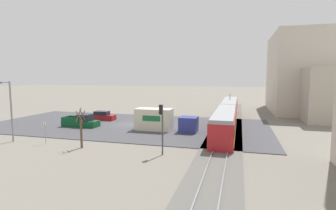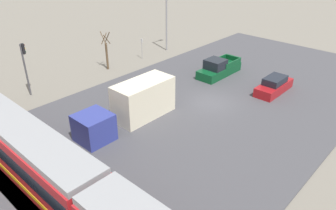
{
  "view_description": "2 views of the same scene",
  "coord_description": "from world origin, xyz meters",
  "px_view_note": "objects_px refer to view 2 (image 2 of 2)",
  "views": [
    {
      "loc": [
        37.44,
        17.18,
        7.66
      ],
      "look_at": [
        -1.89,
        6.37,
        3.17
      ],
      "focal_mm": 28.0,
      "sensor_mm": 36.0,
      "label": 1
    },
    {
      "loc": [
        -14.84,
        21.74,
        13.56
      ],
      "look_at": [
        -1.03,
        6.72,
        2.81
      ],
      "focal_mm": 35.0,
      "sensor_mm": 36.0,
      "label": 2
    }
  ],
  "objects_px": {
    "box_truck": "(133,105)",
    "traffic_light_pole": "(25,62)",
    "street_lamp_near_crossing": "(168,18)",
    "sedan_car_0": "(274,86)",
    "light_rail_tram": "(96,208)",
    "pickup_truck": "(219,69)",
    "no_parking_sign": "(142,47)",
    "street_tree": "(107,52)"
  },
  "relations": [
    {
      "from": "street_lamp_near_crossing",
      "to": "no_parking_sign",
      "type": "xyz_separation_m",
      "value": [
        -0.11,
        4.69,
        -2.63
      ]
    },
    {
      "from": "light_rail_tram",
      "to": "pickup_truck",
      "type": "xyz_separation_m",
      "value": [
        7.47,
        -21.28,
        -0.85
      ]
    },
    {
      "from": "pickup_truck",
      "to": "street_tree",
      "type": "distance_m",
      "value": 12.32
    },
    {
      "from": "light_rail_tram",
      "to": "street_lamp_near_crossing",
      "type": "distance_m",
      "value": 29.84
    },
    {
      "from": "pickup_truck",
      "to": "street_tree",
      "type": "relative_size",
      "value": 1.29
    },
    {
      "from": "street_lamp_near_crossing",
      "to": "traffic_light_pole",
      "type": "bearing_deg",
      "value": 88.82
    },
    {
      "from": "light_rail_tram",
      "to": "pickup_truck",
      "type": "bearing_deg",
      "value": -70.66
    },
    {
      "from": "pickup_truck",
      "to": "sedan_car_0",
      "type": "relative_size",
      "value": 1.17
    },
    {
      "from": "street_tree",
      "to": "sedan_car_0",
      "type": "bearing_deg",
      "value": -157.32
    },
    {
      "from": "traffic_light_pole",
      "to": "no_parking_sign",
      "type": "bearing_deg",
      "value": -92.01
    },
    {
      "from": "light_rail_tram",
      "to": "traffic_light_pole",
      "type": "distance_m",
      "value": 18.69
    },
    {
      "from": "pickup_truck",
      "to": "street_tree",
      "type": "bearing_deg",
      "value": 33.65
    },
    {
      "from": "traffic_light_pole",
      "to": "pickup_truck",
      "type": "bearing_deg",
      "value": -123.15
    },
    {
      "from": "street_lamp_near_crossing",
      "to": "no_parking_sign",
      "type": "relative_size",
      "value": 2.83
    },
    {
      "from": "sedan_car_0",
      "to": "pickup_truck",
      "type": "bearing_deg",
      "value": -179.05
    },
    {
      "from": "light_rail_tram",
      "to": "traffic_light_pole",
      "type": "height_order",
      "value": "traffic_light_pole"
    },
    {
      "from": "traffic_light_pole",
      "to": "light_rail_tram",
      "type": "bearing_deg",
      "value": 162.88
    },
    {
      "from": "box_truck",
      "to": "traffic_light_pole",
      "type": "xyz_separation_m",
      "value": [
        10.82,
        3.18,
        1.74
      ]
    },
    {
      "from": "traffic_light_pole",
      "to": "street_lamp_near_crossing",
      "type": "relative_size",
      "value": 0.7
    },
    {
      "from": "light_rail_tram",
      "to": "street_lamp_near_crossing",
      "type": "relative_size",
      "value": 4.46
    },
    {
      "from": "box_truck",
      "to": "street_tree",
      "type": "xyz_separation_m",
      "value": [
        10.7,
        -5.83,
        0.46
      ]
    },
    {
      "from": "traffic_light_pole",
      "to": "street_tree",
      "type": "distance_m",
      "value": 9.1
    },
    {
      "from": "box_truck",
      "to": "street_tree",
      "type": "relative_size",
      "value": 2.04
    },
    {
      "from": "light_rail_tram",
      "to": "street_tree",
      "type": "height_order",
      "value": "light_rail_tram"
    },
    {
      "from": "box_truck",
      "to": "street_lamp_near_crossing",
      "type": "distance_m",
      "value": 18.83
    },
    {
      "from": "pickup_truck",
      "to": "traffic_light_pole",
      "type": "relative_size",
      "value": 1.11
    },
    {
      "from": "pickup_truck",
      "to": "no_parking_sign",
      "type": "xyz_separation_m",
      "value": [
        9.83,
        1.86,
        0.72
      ]
    },
    {
      "from": "pickup_truck",
      "to": "no_parking_sign",
      "type": "distance_m",
      "value": 10.03
    },
    {
      "from": "pickup_truck",
      "to": "street_tree",
      "type": "height_order",
      "value": "street_tree"
    },
    {
      "from": "box_truck",
      "to": "street_lamp_near_crossing",
      "type": "bearing_deg",
      "value": -55.96
    },
    {
      "from": "traffic_light_pole",
      "to": "no_parking_sign",
      "type": "relative_size",
      "value": 1.97
    },
    {
      "from": "box_truck",
      "to": "pickup_truck",
      "type": "relative_size",
      "value": 1.59
    },
    {
      "from": "light_rail_tram",
      "to": "box_truck",
      "type": "distance_m",
      "value": 11.12
    },
    {
      "from": "box_truck",
      "to": "no_parking_sign",
      "type": "bearing_deg",
      "value": -46.18
    },
    {
      "from": "street_tree",
      "to": "street_lamp_near_crossing",
      "type": "bearing_deg",
      "value": -91.61
    },
    {
      "from": "street_tree",
      "to": "no_parking_sign",
      "type": "xyz_separation_m",
      "value": [
        -0.38,
        -4.93,
        -0.43
      ]
    },
    {
      "from": "pickup_truck",
      "to": "street_tree",
      "type": "xyz_separation_m",
      "value": [
        10.21,
        6.8,
        1.15
      ]
    },
    {
      "from": "box_truck",
      "to": "traffic_light_pole",
      "type": "height_order",
      "value": "traffic_light_pole"
    },
    {
      "from": "street_tree",
      "to": "street_lamp_near_crossing",
      "type": "distance_m",
      "value": 9.87
    },
    {
      "from": "sedan_car_0",
      "to": "light_rail_tram",
      "type": "bearing_deg",
      "value": -86.87
    },
    {
      "from": "box_truck",
      "to": "street_lamp_near_crossing",
      "type": "xyz_separation_m",
      "value": [
        10.43,
        -15.45,
        2.67
      ]
    },
    {
      "from": "traffic_light_pole",
      "to": "street_tree",
      "type": "bearing_deg",
      "value": -90.72
    }
  ]
}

